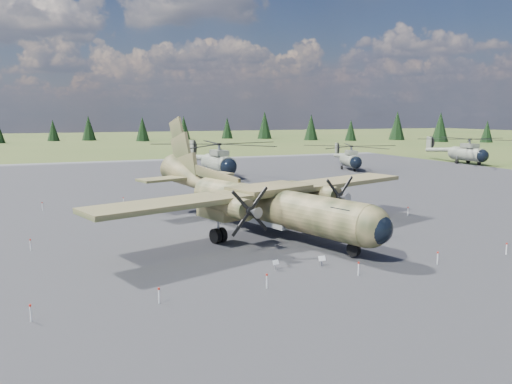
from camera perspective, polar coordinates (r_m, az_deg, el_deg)
name	(u,v)px	position (r m, az deg, el deg)	size (l,w,h in m)	color
ground	(247,231)	(41.74, -1.04, -4.44)	(500.00, 500.00, 0.00)	#4D5325
apron	(212,210)	(51.00, -5.07, -2.03)	(120.00, 120.00, 0.04)	#5D5E63
transport_plane	(261,198)	(40.65, 0.52, -0.68)	(29.71, 26.47, 9.96)	#2E361D
helicopter_near	(218,153)	(77.00, -4.38, 4.47)	(22.27, 25.32, 5.30)	gray
helicopter_mid	(350,153)	(88.56, 10.75, 4.45)	(21.05, 21.48, 4.30)	gray
helicopter_far	(468,146)	(106.11, 23.04, 4.88)	(20.65, 23.73, 5.02)	gray
info_placard_left	(276,263)	(31.33, 2.26, -8.16)	(0.44, 0.28, 0.65)	gray
info_placard_right	(322,260)	(32.25, 7.53, -7.66)	(0.46, 0.21, 0.71)	gray
barrier_fence	(242,225)	(41.40, -1.60, -3.83)	(33.12, 29.62, 0.85)	white
treeline	(322,176)	(39.58, 7.52, 1.86)	(323.55, 322.75, 10.99)	black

